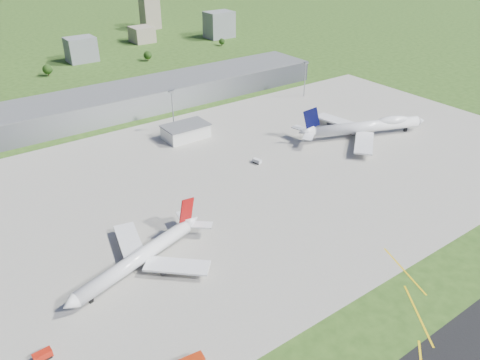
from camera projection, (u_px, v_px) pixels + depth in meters
ground at (136, 117)px, 313.94m from camera, size 1400.00×1400.00×0.00m
apron at (245, 176)px, 241.02m from camera, size 360.00×190.00×0.08m
terminal at (125, 100)px, 320.93m from camera, size 300.00×42.00×15.00m
ops_building at (186, 132)px, 281.64m from camera, size 26.00×16.00×8.00m
mast_center at (172, 103)px, 285.61m from camera, size 3.50×2.00×25.90m
mast_east at (305, 73)px, 341.76m from camera, size 3.50×2.00×25.90m
airliner_red_twin at (141, 257)px, 175.77m from camera, size 64.32×49.02×18.07m
airliner_blue_quad at (366, 127)px, 283.00m from camera, size 80.39×61.32×21.85m
crash_tender at (43, 356)px, 139.88m from camera, size 5.65×2.80×2.92m
tug_yellow at (184, 269)px, 175.46m from camera, size 3.96×3.01×1.75m
van_white_near at (257, 161)px, 253.22m from camera, size 3.21×5.34×2.54m
van_white_far at (354, 133)px, 287.21m from camera, size 4.83×4.09×2.31m
bldg_c at (81, 49)px, 432.26m from camera, size 26.00×20.00×22.00m
bldg_ce at (142, 34)px, 502.92m from camera, size 22.00×24.00×16.00m
bldg_e at (219, 25)px, 519.56m from camera, size 30.00×22.00×28.00m
bldg_tall_e at (150, 13)px, 561.02m from camera, size 20.00×18.00×36.00m
tree_c at (47, 69)px, 393.08m from camera, size 8.10×8.10×9.90m
tree_e at (148, 55)px, 435.63m from camera, size 7.65×7.65×9.35m
tree_far_e at (222, 41)px, 489.14m from camera, size 6.30×6.30×7.70m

